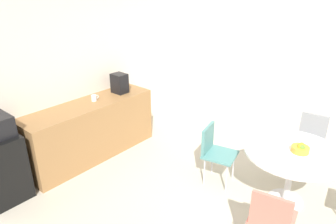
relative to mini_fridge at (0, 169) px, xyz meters
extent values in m
plane|color=beige|center=(1.90, -2.65, -0.44)|extent=(6.00, 6.00, 0.00)
cube|color=silver|center=(1.90, 0.35, 0.86)|extent=(6.00, 0.10, 2.60)
cube|color=#9E7042|center=(1.41, 0.00, 0.01)|extent=(2.12, 0.60, 0.90)
cube|color=black|center=(0.00, 0.00, 0.00)|extent=(0.54, 0.54, 0.88)
cylinder|color=silver|center=(2.30, -2.82, -0.42)|extent=(0.44, 0.44, 0.03)
cylinder|color=silver|center=(2.30, -2.82, -0.05)|extent=(0.08, 0.08, 0.72)
cylinder|color=white|center=(2.30, -2.82, 0.29)|extent=(1.18, 1.18, 0.03)
cylinder|color=silver|center=(3.07, -2.91, -0.23)|extent=(0.02, 0.02, 0.42)
cylinder|color=silver|center=(3.04, -2.60, -0.23)|extent=(0.02, 0.02, 0.42)
cylinder|color=silver|center=(3.38, -2.89, -0.23)|extent=(0.02, 0.02, 0.42)
cylinder|color=silver|center=(3.35, -2.57, -0.23)|extent=(0.02, 0.02, 0.42)
cube|color=gray|center=(3.21, -2.74, 0.00)|extent=(0.45, 0.45, 0.03)
cube|color=gray|center=(3.40, -2.73, 0.20)|extent=(0.07, 0.38, 0.38)
cylinder|color=silver|center=(2.29, -2.05, -0.23)|extent=(0.02, 0.02, 0.42)
cylinder|color=silver|center=(1.98, -2.12, -0.23)|extent=(0.02, 0.02, 0.42)
cylinder|color=silver|center=(2.22, -1.75, -0.23)|extent=(0.02, 0.02, 0.42)
cylinder|color=silver|center=(1.92, -1.82, -0.23)|extent=(0.02, 0.02, 0.42)
cube|color=teal|center=(2.10, -1.94, 0.00)|extent=(0.50, 0.50, 0.03)
cube|color=teal|center=(2.06, -1.75, 0.20)|extent=(0.38, 0.12, 0.38)
cylinder|color=silver|center=(1.54, -2.79, -0.23)|extent=(0.02, 0.02, 0.42)
cube|color=#DB7260|center=(1.41, -2.98, 0.00)|extent=(0.49, 0.49, 0.03)
cube|color=#DB7260|center=(1.22, -3.01, 0.20)|extent=(0.10, 0.38, 0.38)
cylinder|color=gold|center=(2.33, -2.88, 0.34)|extent=(0.21, 0.21, 0.07)
sphere|color=#66B233|center=(2.31, -2.90, 0.38)|extent=(0.07, 0.07, 0.07)
sphere|color=yellow|center=(2.32, -2.88, 0.38)|extent=(0.07, 0.07, 0.07)
sphere|color=yellow|center=(2.36, -2.88, 0.38)|extent=(0.07, 0.07, 0.07)
sphere|color=orange|center=(2.33, -2.88, 0.38)|extent=(0.07, 0.07, 0.07)
cylinder|color=white|center=(1.53, 0.02, 0.51)|extent=(0.08, 0.08, 0.09)
torus|color=white|center=(1.59, 0.02, 0.51)|extent=(0.06, 0.01, 0.06)
cylinder|color=#338C59|center=(2.13, 0.02, 0.51)|extent=(0.08, 0.08, 0.09)
torus|color=#338C59|center=(2.19, 0.02, 0.51)|extent=(0.06, 0.01, 0.06)
cube|color=black|center=(2.05, 0.00, 0.62)|extent=(0.20, 0.24, 0.32)
camera|label=1|loc=(-1.13, -3.75, 2.22)|focal=33.15mm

